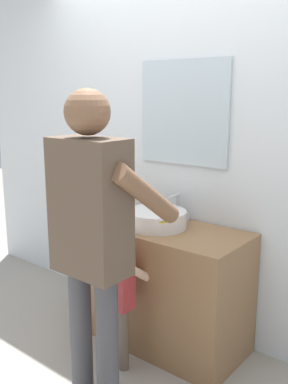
% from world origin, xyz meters
% --- Properties ---
extents(ground_plane, '(14.00, 14.00, 0.00)m').
position_xyz_m(ground_plane, '(0.00, 0.00, 0.00)').
color(ground_plane, '#9E998E').
extents(back_wall, '(4.40, 0.10, 2.70)m').
position_xyz_m(back_wall, '(0.00, 0.62, 1.35)').
color(back_wall, silver).
rests_on(back_wall, ground).
extents(vanity_cabinet, '(1.19, 0.54, 0.81)m').
position_xyz_m(vanity_cabinet, '(0.00, 0.30, 0.40)').
color(vanity_cabinet, olive).
rests_on(vanity_cabinet, ground).
extents(sink_basin, '(0.39, 0.39, 0.11)m').
position_xyz_m(sink_basin, '(0.00, 0.28, 0.87)').
color(sink_basin, silver).
rests_on(sink_basin, vanity_cabinet).
extents(faucet, '(0.18, 0.14, 0.18)m').
position_xyz_m(faucet, '(0.00, 0.51, 0.89)').
color(faucet, '#B7BABF').
rests_on(faucet, vanity_cabinet).
extents(toothbrush_cup, '(0.07, 0.07, 0.21)m').
position_xyz_m(toothbrush_cup, '(-0.40, 0.27, 0.86)').
color(toothbrush_cup, silver).
rests_on(toothbrush_cup, vanity_cabinet).
extents(child_toddler, '(0.27, 0.27, 0.88)m').
position_xyz_m(child_toddler, '(0.00, -0.10, 0.53)').
color(child_toddler, '#6B5B4C').
rests_on(child_toddler, ground).
extents(adult_parent, '(0.52, 0.55, 1.69)m').
position_xyz_m(adult_parent, '(0.14, -0.43, 1.01)').
color(adult_parent, '#47474C').
rests_on(adult_parent, ground).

